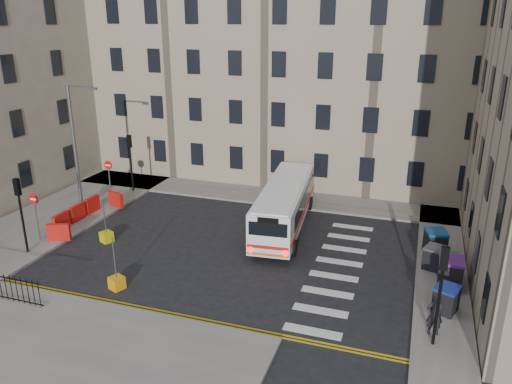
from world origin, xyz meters
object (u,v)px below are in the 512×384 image
Objects in this scene: bollard_chevron at (117,283)px; wheelie_bin_d at (434,257)px; wheelie_bin_e at (435,242)px; pedestrian at (435,314)px; streetlamp at (75,148)px; wheelie_bin_b at (450,273)px; wheelie_bin_a at (446,299)px; bollard_yellow at (107,237)px; wheelie_bin_c at (448,266)px; bus at (285,204)px.

wheelie_bin_d is at bearing 25.14° from bollard_chevron.
pedestrian is (-0.07, -7.50, 0.22)m from wheelie_bin_e.
streetlamp is 22.72m from wheelie_bin_b.
wheelie_bin_a is 18.03m from bollard_yellow.
wheelie_bin_b is 2.35× the size of bollard_yellow.
wheelie_bin_b is at bearing -92.10° from wheelie_bin_c.
wheelie_bin_b is at bearing -93.86° from wheelie_bin_e.
bollard_yellow is at bearing -38.95° from streetlamp.
bollard_chevron is (-14.48, -2.63, -0.44)m from wheelie_bin_a.
wheelie_bin_a is (8.96, -6.70, -0.82)m from bus.
wheelie_bin_c is (22.21, -1.75, -3.61)m from streetlamp.
wheelie_bin_d is 1.69m from wheelie_bin_e.
bus is 8.80× the size of wheelie_bin_c.
wheelie_bin_b is at bearing -31.48° from bus.
bollard_chevron is (3.47, -4.26, 0.00)m from bollard_yellow.
wheelie_bin_b reaches higher than bollard_yellow.
bollard_chevron is (-13.98, -0.76, -0.74)m from pedestrian.
pedestrian is at bearing -103.97° from wheelie_bin_c.
bollard_chevron is at bearing -149.51° from wheelie_bin_a.
bus is at bearing 163.41° from wheelie_bin_a.
bollard_chevron is at bearing -165.06° from wheelie_bin_c.
wheelie_bin_e reaches higher than wheelie_bin_a.
pedestrian reaches higher than wheelie_bin_b.
bollard_yellow is at bearing -23.84° from pedestrian.
bus reaches higher than bollard_yellow.
wheelie_bin_b is 1.82m from wheelie_bin_d.
streetlamp reaches higher than bollard_yellow.
bus is at bearing 59.43° from bollard_chevron.
wheelie_bin_a reaches higher than bollard_chevron.
wheelie_bin_b is 18.19m from bollard_yellow.
wheelie_bin_e is (-0.43, 5.62, 0.08)m from wheelie_bin_a.
wheelie_bin_d is (-0.47, 3.94, -0.01)m from wheelie_bin_a.
wheelie_bin_e is at bearing 12.83° from bollard_yellow.
bus is 5.69× the size of pedestrian.
streetlamp reaches higher than wheelie_bin_e.
wheelie_bin_b is (9.18, -4.44, -0.70)m from bus.
wheelie_bin_a is at bearing -42.44° from bus.
wheelie_bin_a is 5.64m from wheelie_bin_e.
bus is at bearing 29.44° from bollard_yellow.
bus is at bearing -57.85° from pedestrian.
wheelie_bin_a is 1.96m from pedestrian.
wheelie_bin_a is 14.72m from bollard_chevron.
wheelie_bin_e is at bearing 103.01° from wheelie_bin_b.
bollard_yellow is (-18.09, -1.58, -0.43)m from wheelie_bin_c.
pedestrian is 2.97× the size of bollard_chevron.
wheelie_bin_a reaches higher than bollard_yellow.
bus is 12.06m from pedestrian.
bollard_yellow is 1.00× the size of bollard_chevron.
bollard_yellow is at bearing -153.25° from wheelie_bin_d.
bollard_chevron is (-14.62, -5.84, -0.43)m from wheelie_bin_c.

